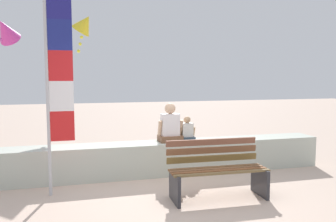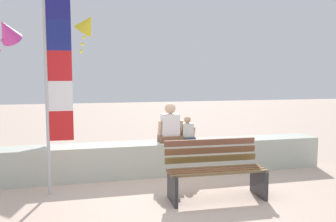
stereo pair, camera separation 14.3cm
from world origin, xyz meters
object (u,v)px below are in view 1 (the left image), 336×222
person_child (187,131)px  kite_magenta (5,31)px  person_adult (170,127)px  flag_banner (56,76)px  kite_yellow (84,24)px  park_bench (217,171)px

person_child → kite_magenta: kite_magenta is taller
person_adult → person_child: person_adult is taller
flag_banner → kite_magenta: size_ratio=3.07×
person_child → kite_yellow: size_ratio=0.44×
person_child → flag_banner: 2.75m
park_bench → kite_yellow: size_ratio=1.41×
kite_yellow → kite_magenta: 2.68m
flag_banner → kite_yellow: 3.92m
person_child → kite_yellow: kite_yellow is taller
park_bench → flag_banner: 2.90m
person_adult → kite_magenta: bearing=166.8°
person_adult → kite_yellow: bearing=117.4°
person_adult → flag_banner: (-2.05, -0.78, 0.97)m
park_bench → kite_yellow: bearing=112.3°
park_bench → flag_banner: (-2.38, 0.76, 1.47)m
flag_banner → kite_yellow: bearing=81.1°
park_bench → person_child: person_child is taller
park_bench → person_child: 1.59m
flag_banner → kite_magenta: bearing=122.4°
park_bench → person_child: (0.02, 1.54, 0.40)m
person_adult → person_child: bearing=0.1°
person_adult → flag_banner: 2.40m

